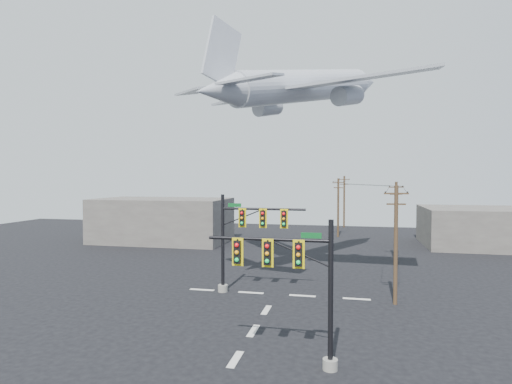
% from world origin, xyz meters
% --- Properties ---
extents(ground, '(120.00, 120.00, 0.00)m').
position_xyz_m(ground, '(0.00, 0.00, 0.00)').
color(ground, black).
rests_on(ground, ground).
extents(lane_markings, '(14.00, 21.20, 0.01)m').
position_xyz_m(lane_markings, '(0.00, 5.33, 0.01)').
color(lane_markings, beige).
rests_on(lane_markings, ground).
extents(signal_mast_near, '(6.24, 0.77, 7.02)m').
position_xyz_m(signal_mast_near, '(3.15, -0.19, 3.95)').
color(signal_mast_near, gray).
rests_on(signal_mast_near, ground).
extents(signal_mast_far, '(6.85, 0.84, 7.64)m').
position_xyz_m(signal_mast_far, '(-2.60, 11.75, 4.30)').
color(signal_mast_far, gray).
rests_on(signal_mast_far, ground).
extents(utility_pole_a, '(1.68, 0.28, 8.39)m').
position_xyz_m(utility_pole_a, '(8.63, 11.24, 4.39)').
color(utility_pole_a, '#4C3320').
rests_on(utility_pole_a, ground).
extents(utility_pole_b, '(1.62, 0.79, 8.49)m').
position_xyz_m(utility_pole_b, '(10.28, 27.60, 4.44)').
color(utility_pole_b, '#4C3320').
rests_on(utility_pole_b, ground).
extents(utility_pole_c, '(1.78, 0.54, 8.80)m').
position_xyz_m(utility_pole_c, '(3.77, 44.94, 4.61)').
color(utility_pole_c, '#4C3320').
rests_on(utility_pole_c, ground).
extents(utility_pole_d, '(1.91, 0.32, 9.20)m').
position_xyz_m(utility_pole_d, '(4.48, 57.84, 4.82)').
color(utility_pole_d, '#4C3320').
rests_on(utility_pole_d, ground).
extents(power_lines, '(8.11, 46.61, 0.53)m').
position_xyz_m(power_lines, '(7.08, 34.56, 8.04)').
color(power_lines, black).
extents(airliner, '(21.50, 23.48, 7.31)m').
position_xyz_m(airliner, '(1.50, 18.54, 17.08)').
color(airliner, '#AAAFB6').
extents(building_left, '(18.00, 10.00, 6.00)m').
position_xyz_m(building_left, '(-20.00, 35.00, 3.00)').
color(building_left, '#66615A').
rests_on(building_left, ground).
extents(building_right, '(14.00, 12.00, 5.00)m').
position_xyz_m(building_right, '(22.00, 40.00, 2.50)').
color(building_right, '#66615A').
rests_on(building_right, ground).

